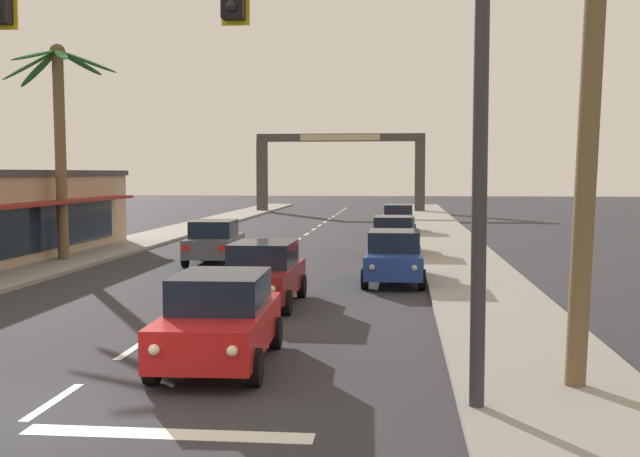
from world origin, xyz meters
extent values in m
plane|color=#2D2D33|center=(0.00, 0.00, 0.00)|extent=(220.00, 220.00, 0.00)
cube|color=gray|center=(7.80, 20.00, 0.07)|extent=(3.20, 110.00, 0.14)
cube|color=gray|center=(-7.80, 20.00, 0.07)|extent=(3.20, 110.00, 0.14)
cube|color=silver|center=(0.00, 0.71, 0.00)|extent=(0.16, 2.00, 0.01)
cube|color=silver|center=(0.00, 4.46, 0.00)|extent=(0.16, 2.00, 0.01)
cube|color=silver|center=(0.00, 8.20, 0.00)|extent=(0.16, 2.00, 0.01)
cube|color=silver|center=(0.00, 11.94, 0.00)|extent=(0.16, 2.00, 0.01)
cube|color=silver|center=(0.00, 15.69, 0.00)|extent=(0.16, 2.00, 0.01)
cube|color=silver|center=(0.00, 19.43, 0.00)|extent=(0.16, 2.00, 0.01)
cube|color=silver|center=(0.00, 23.17, 0.00)|extent=(0.16, 2.00, 0.01)
cube|color=silver|center=(0.00, 26.92, 0.00)|extent=(0.16, 2.00, 0.01)
cube|color=silver|center=(0.00, 30.66, 0.00)|extent=(0.16, 2.00, 0.01)
cube|color=silver|center=(0.00, 34.40, 0.00)|extent=(0.16, 2.00, 0.01)
cube|color=silver|center=(0.00, 38.14, 0.00)|extent=(0.16, 2.00, 0.01)
cube|color=silver|center=(0.00, 41.89, 0.00)|extent=(0.16, 2.00, 0.01)
cube|color=silver|center=(0.00, 45.63, 0.00)|extent=(0.16, 2.00, 0.01)
cube|color=silver|center=(0.00, 49.37, 0.00)|extent=(0.16, 2.00, 0.01)
cube|color=silver|center=(0.00, 53.12, 0.00)|extent=(0.16, 2.00, 0.01)
cube|color=silver|center=(0.00, 56.86, 0.00)|extent=(0.16, 2.00, 0.01)
cube|color=silver|center=(0.00, 60.60, 0.00)|extent=(0.16, 2.00, 0.01)
cube|color=silver|center=(0.00, 64.35, 0.00)|extent=(0.16, 2.00, 0.01)
cube|color=silver|center=(0.00, 68.09, 0.00)|extent=(0.16, 2.00, 0.01)
cube|color=silver|center=(2.20, -0.60, 0.00)|extent=(4.00, 0.44, 0.01)
cylinder|color=#2D2D33|center=(6.45, 0.66, 3.71)|extent=(0.22, 0.22, 7.43)
sphere|color=black|center=(2.89, 0.50, 5.92)|extent=(0.17, 0.17, 0.17)
cube|color=red|center=(2.03, 3.29, 0.68)|extent=(1.91, 4.36, 0.72)
cube|color=black|center=(2.03, 3.44, 1.36)|extent=(1.67, 2.25, 0.64)
cylinder|color=black|center=(2.95, 1.90, 0.32)|extent=(0.24, 0.65, 0.64)
cylinder|color=black|center=(1.22, 1.84, 0.32)|extent=(0.24, 0.65, 0.64)
cylinder|color=black|center=(2.85, 4.73, 0.32)|extent=(0.24, 0.65, 0.64)
cylinder|color=black|center=(1.12, 4.67, 0.32)|extent=(0.24, 0.65, 0.64)
sphere|color=#F9EFC6|center=(2.73, 1.14, 0.76)|extent=(0.18, 0.18, 0.18)
sphere|color=#F9EFC6|center=(1.49, 1.10, 0.76)|extent=(0.18, 0.18, 0.18)
cube|color=red|center=(2.62, 5.47, 0.78)|extent=(0.24, 0.07, 0.20)
cube|color=red|center=(1.30, 5.42, 0.78)|extent=(0.24, 0.07, 0.20)
cube|color=maroon|center=(1.69, 9.89, 0.68)|extent=(1.80, 4.32, 0.72)
cube|color=black|center=(1.69, 10.04, 1.36)|extent=(1.62, 2.21, 0.64)
cylinder|color=black|center=(2.54, 8.47, 0.32)|extent=(0.23, 0.64, 0.64)
cylinder|color=black|center=(0.82, 8.48, 0.32)|extent=(0.23, 0.64, 0.64)
cylinder|color=black|center=(2.57, 11.31, 0.32)|extent=(0.23, 0.64, 0.64)
cylinder|color=black|center=(0.84, 11.32, 0.32)|extent=(0.23, 0.64, 0.64)
sphere|color=#F9EFC6|center=(2.29, 7.72, 0.76)|extent=(0.18, 0.18, 0.18)
sphere|color=#F9EFC6|center=(1.05, 7.73, 0.76)|extent=(0.18, 0.18, 0.18)
cube|color=red|center=(2.37, 12.05, 0.78)|extent=(0.24, 0.06, 0.20)
cube|color=red|center=(1.05, 12.06, 0.78)|extent=(0.24, 0.06, 0.20)
cube|color=#4C515B|center=(-1.90, 19.59, 0.68)|extent=(1.97, 4.38, 0.72)
cube|color=black|center=(-1.89, 19.44, 1.36)|extent=(1.71, 2.28, 0.64)
cylinder|color=black|center=(-2.83, 20.96, 0.32)|extent=(0.25, 0.65, 0.64)
cylinder|color=black|center=(-1.11, 21.05, 0.32)|extent=(0.25, 0.65, 0.64)
cylinder|color=black|center=(-2.69, 18.13, 0.32)|extent=(0.25, 0.65, 0.64)
cylinder|color=black|center=(-0.97, 18.21, 0.32)|extent=(0.25, 0.65, 0.64)
sphere|color=#B2B2AD|center=(-2.63, 21.73, 0.76)|extent=(0.18, 0.18, 0.18)
sphere|color=#B2B2AD|center=(-1.39, 21.79, 0.76)|extent=(0.18, 0.18, 0.18)
cube|color=red|center=(-2.45, 17.40, 0.78)|extent=(0.24, 0.07, 0.20)
cube|color=red|center=(-1.14, 17.46, 0.78)|extent=(0.24, 0.07, 0.20)
cube|color=#4C515B|center=(5.23, 35.58, 0.68)|extent=(1.89, 4.35, 0.72)
cube|color=black|center=(5.22, 35.73, 1.36)|extent=(1.67, 2.25, 0.64)
cylinder|color=black|center=(6.13, 34.19, 0.32)|extent=(0.24, 0.65, 0.64)
cylinder|color=black|center=(4.41, 34.13, 0.32)|extent=(0.24, 0.65, 0.64)
cylinder|color=black|center=(6.05, 37.02, 0.32)|extent=(0.24, 0.65, 0.64)
cylinder|color=black|center=(4.32, 36.97, 0.32)|extent=(0.24, 0.65, 0.64)
sphere|color=#B2B2AD|center=(5.92, 33.43, 0.76)|extent=(0.18, 0.18, 0.18)
sphere|color=#B2B2AD|center=(4.68, 33.39, 0.76)|extent=(0.18, 0.18, 0.18)
cube|color=red|center=(5.82, 37.76, 0.78)|extent=(0.24, 0.07, 0.20)
cube|color=red|center=(4.50, 37.72, 0.78)|extent=(0.24, 0.07, 0.20)
cube|color=red|center=(5.06, 22.95, 0.68)|extent=(1.78, 4.31, 0.72)
cube|color=black|center=(5.06, 23.10, 1.36)|extent=(1.61, 2.21, 0.64)
cylinder|color=black|center=(5.92, 21.52, 0.32)|extent=(0.22, 0.64, 0.64)
cylinder|color=black|center=(4.19, 21.53, 0.32)|extent=(0.22, 0.64, 0.64)
cylinder|color=black|center=(5.93, 24.36, 0.32)|extent=(0.22, 0.64, 0.64)
cylinder|color=black|center=(4.20, 24.37, 0.32)|extent=(0.22, 0.64, 0.64)
sphere|color=#B2B2AD|center=(5.67, 20.77, 0.76)|extent=(0.18, 0.18, 0.18)
sphere|color=#B2B2AD|center=(4.43, 20.78, 0.76)|extent=(0.18, 0.18, 0.18)
cube|color=red|center=(5.73, 25.10, 0.78)|extent=(0.24, 0.06, 0.20)
cube|color=red|center=(4.41, 25.11, 0.78)|extent=(0.24, 0.06, 0.20)
cube|color=navy|center=(5.16, 14.47, 0.68)|extent=(1.79, 4.31, 0.72)
cube|color=black|center=(5.16, 14.62, 1.36)|extent=(1.61, 2.21, 0.64)
cylinder|color=black|center=(6.01, 13.05, 0.32)|extent=(0.22, 0.64, 0.64)
cylinder|color=black|center=(4.28, 13.06, 0.32)|extent=(0.22, 0.64, 0.64)
cylinder|color=black|center=(6.03, 15.89, 0.32)|extent=(0.22, 0.64, 0.64)
cylinder|color=black|center=(4.30, 15.90, 0.32)|extent=(0.22, 0.64, 0.64)
sphere|color=#B2B2AD|center=(5.76, 12.30, 0.76)|extent=(0.18, 0.18, 0.18)
sphere|color=#B2B2AD|center=(4.52, 12.31, 0.76)|extent=(0.18, 0.18, 0.18)
cube|color=red|center=(5.83, 16.63, 0.78)|extent=(0.24, 0.06, 0.20)
cube|color=red|center=(4.51, 16.64, 0.78)|extent=(0.24, 0.06, 0.20)
cylinder|color=brown|center=(-7.86, 19.00, 4.08)|extent=(0.50, 0.43, 8.16)
ellipsoid|color=#2D702D|center=(-6.81, 19.26, 7.85)|extent=(2.31, 0.93, 0.95)
ellipsoid|color=#2D702D|center=(-7.41, 20.03, 7.90)|extent=(1.34, 2.26, 0.85)
ellipsoid|color=#2D702D|center=(-8.36, 19.99, 7.79)|extent=(1.32, 2.20, 1.07)
ellipsoid|color=#2D702D|center=(-8.82, 19.36, 7.61)|extent=(2.07, 1.12, 1.42)
ellipsoid|color=#2D702D|center=(-8.76, 18.47, 7.64)|extent=(2.00, 1.43, 1.36)
ellipsoid|color=#2D702D|center=(-8.30, 17.93, 7.93)|extent=(1.21, 2.31, 0.79)
ellipsoid|color=#2D702D|center=(-7.31, 18.01, 7.94)|extent=(1.53, 2.21, 0.77)
sphere|color=#4C4223|center=(-7.89, 19.00, 8.21)|extent=(0.60, 0.60, 0.60)
cylinder|color=brown|center=(8.26, 1.98, 4.50)|extent=(0.60, 0.33, 9.00)
cube|color=maroon|center=(-8.00, 17.20, 2.38)|extent=(1.00, 18.40, 0.12)
cube|color=black|center=(-8.43, 17.20, 1.40)|extent=(0.06, 17.32, 1.80)
cube|color=#423D38|center=(-7.13, 60.53, 3.17)|extent=(0.90, 0.90, 6.34)
cube|color=#423D38|center=(7.13, 60.53, 3.17)|extent=(0.90, 0.90, 6.34)
cube|color=#423D38|center=(0.00, 60.53, 6.69)|extent=(15.16, 0.60, 0.70)
cube|color=tan|center=(0.00, 60.21, 6.69)|extent=(7.13, 0.08, 0.56)
camera|label=1|loc=(5.30, -10.85, 3.54)|focal=44.51mm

